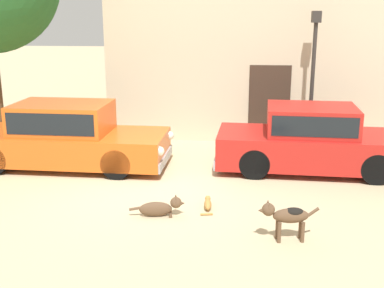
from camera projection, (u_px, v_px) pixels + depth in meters
The scene contains 8 objects.
ground_plane at pixel (147, 188), 9.96m from camera, with size 80.00×80.00×0.00m, color tan.
parked_sedan_nearest at pixel (65, 136), 11.21m from camera, with size 4.79×1.85×1.48m.
parked_sedan_second at pixel (312, 139), 10.90m from camera, with size 4.39×1.91×1.47m.
apartment_block at pixel (326, 8), 15.46m from camera, with size 12.71×6.48×7.13m.
stray_dog_spotted at pixel (161, 207), 8.58m from camera, with size 0.98×0.28×0.38m.
stray_dog_tan at pixel (286, 215), 7.60m from camera, with size 0.96×0.27×0.66m.
stray_cat at pixel (208, 204), 8.94m from camera, with size 0.22×0.64×0.16m.
street_lamp at pixel (314, 62), 12.20m from camera, with size 0.22×0.22×3.48m.
Camera 1 is at (1.69, -9.27, 3.49)m, focal length 45.90 mm.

